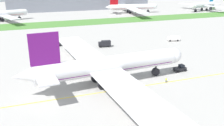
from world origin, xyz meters
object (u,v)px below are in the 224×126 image
Objects in this scene: airliner_foreground at (107,66)px; ground_crew_wingwalker_port at (166,80)px; pushback_tug at (180,68)px; service_truck_fuel_bowser at (105,44)px; parked_airliner_far_centre at (131,7)px; service_truck_catering_van at (174,38)px; service_truck_baggage_loader at (61,43)px; parked_airliner_far_right at (204,5)px; parked_airliner_far_left at (3,14)px.

airliner_foreground is 19.09m from ground_crew_wingwalker_port.
pushback_tug is 12.14m from ground_crew_wingwalker_port.
pushback_tug is 1.02× the size of service_truck_fuel_bowser.
parked_airliner_far_centre reaches higher than pushback_tug.
pushback_tug is at bearing -69.00° from service_truck_fuel_bowser.
service_truck_catering_van reaches higher than pushback_tug.
service_truck_fuel_bowser is at bearing -120.01° from parked_airliner_far_centre.
service_truck_fuel_bowser is (19.10, -9.20, 0.09)m from service_truck_baggage_loader.
parked_airliner_far_right is (92.44, 92.33, 4.22)m from service_truck_catering_van.
service_truck_baggage_loader reaches higher than service_truck_catering_van.
service_truck_baggage_loader is at bearing -70.99° from parked_airliner_far_left.
pushback_tug is at bearing 35.55° from ground_crew_wingwalker_port.
service_truck_baggage_loader is (-6.48, 50.09, -4.44)m from airliner_foreground.
parked_airliner_far_centre is (58.29, 100.93, 3.75)m from service_truck_fuel_bowser.
parked_airliner_far_right is (114.26, 130.15, 4.57)m from pushback_tug.
ground_crew_wingwalker_port is 54.94m from service_truck_catering_van.
service_truck_baggage_loader is 56.81m from service_truck_catering_van.
service_truck_catering_van is at bearing -10.46° from service_truck_baggage_loader.
airliner_foreground is at bearing -116.57° from parked_airliner_far_centre.
parked_airliner_far_right reaches higher than service_truck_baggage_loader.
ground_crew_wingwalker_port is at bearing -132.14° from parked_airliner_far_right.
parked_airliner_far_centre is (77.39, 91.73, 3.84)m from service_truck_baggage_loader.
parked_airliner_far_centre is at bearing 63.43° from airliner_foreground.
service_truck_catering_van is at bearing -48.06° from parked_airliner_far_left.
pushback_tug is at bearing -119.98° from service_truck_catering_van.
service_truck_baggage_loader reaches higher than ground_crew_wingwalker_port.
airliner_foreground is 1.51× the size of parked_airliner_far_right.
service_truck_baggage_loader is at bearing 97.37° from airliner_foreground.
service_truck_baggage_loader reaches higher than pushback_tug.
service_truck_baggage_loader is 0.10× the size of parked_airliner_far_left.
parked_airliner_far_right reaches higher than service_truck_fuel_bowser.
parked_airliner_far_centre is at bearing 72.78° from pushback_tug.
parked_airliner_far_left is (-84.84, 94.42, 3.80)m from service_truck_catering_van.
service_truck_catering_van is (49.39, 39.78, -4.56)m from airliner_foreground.
service_truck_fuel_bowser is 0.11× the size of parked_airliner_far_left.
airliner_foreground is at bearing 163.93° from ground_crew_wingwalker_port.
parked_airliner_far_centre is at bearing 172.20° from parked_airliner_far_right.
airliner_foreground is 1.10× the size of parked_airliner_far_centre.
service_truck_baggage_loader is 0.09× the size of parked_airliner_far_right.
service_truck_catering_van is at bearing -1.73° from service_truck_fuel_bowser.
parked_airliner_far_centre is (106.36, 7.62, 0.16)m from parked_airliner_far_left.
pushback_tug is 146.55m from parked_airliner_far_left.
parked_airliner_far_left is 0.98× the size of parked_airliner_far_right.
parked_airliner_far_left is at bearing 104.80° from airliner_foreground.
ground_crew_wingwalker_port is at bearing -109.91° from parked_airliner_far_centre.
airliner_foreground is 28.07m from pushback_tug.
service_truck_fuel_bowser is at bearing 111.00° from pushback_tug.
parked_airliner_far_centre reaches higher than service_truck_fuel_bowser.
pushback_tug is at bearing -131.28° from parked_airliner_far_right.
airliner_foreground reaches higher than service_truck_catering_van.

